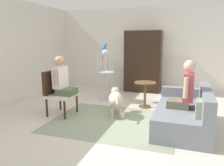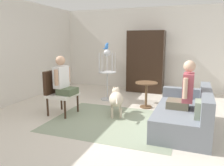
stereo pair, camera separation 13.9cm
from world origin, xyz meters
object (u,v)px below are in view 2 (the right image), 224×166
object	(u,v)px
person_on_couch	(185,90)
couch	(186,115)
armchair	(58,89)
round_end_table	(146,90)
parrot	(107,46)
armoire_cabinet	(146,62)
bird_cage_stand	(107,71)
dog	(116,99)
person_on_armchair	(63,79)

from	to	relation	value
person_on_couch	couch	bearing A→B (deg)	37.32
armchair	person_on_couch	world-z (taller)	person_on_couch
round_end_table	parrot	bearing A→B (deg)	163.20
couch	round_end_table	size ratio (longest dim) A/B	2.81
round_end_table	armoire_cabinet	distance (m)	1.88
bird_cage_stand	parrot	world-z (taller)	parrot
bird_cage_stand	armoire_cabinet	distance (m)	1.61
parrot	person_on_couch	bearing A→B (deg)	-34.78
round_end_table	armchair	bearing A→B (deg)	-147.94
armchair	parrot	bearing A→B (deg)	67.64
dog	armchair	bearing A→B (deg)	-164.61
person_on_armchair	armoire_cabinet	world-z (taller)	armoire_cabinet
bird_cage_stand	person_on_couch	bearing A→B (deg)	-34.95
parrot	couch	bearing A→B (deg)	-33.74
person_on_armchair	bird_cage_stand	bearing A→B (deg)	72.40
round_end_table	dog	world-z (taller)	round_end_table
round_end_table	dog	bearing A→B (deg)	-123.88
person_on_couch	dog	world-z (taller)	person_on_couch
dog	armoire_cabinet	xyz separation A→B (m)	(0.13, 2.52, 0.59)
armoire_cabinet	person_on_couch	bearing A→B (deg)	-65.48
couch	person_on_couch	bearing A→B (deg)	-142.68
armchair	person_on_armchair	world-z (taller)	person_on_armchair
armchair	round_end_table	distance (m)	2.10
dog	bird_cage_stand	distance (m)	1.36
parrot	armoire_cabinet	world-z (taller)	armoire_cabinet
armoire_cabinet	armchair	bearing A→B (deg)	-115.86
person_on_couch	armchair	bearing A→B (deg)	-179.70
armoire_cabinet	dog	bearing A→B (deg)	-92.93
person_on_armchair	parrot	xyz separation A→B (m)	(0.45, 1.47, 0.67)
bird_cage_stand	armoire_cabinet	bearing A→B (deg)	61.12
couch	round_end_table	xyz separation A→B (m)	(-0.96, 1.07, 0.16)
couch	person_on_couch	size ratio (longest dim) A/B	2.01
person_on_armchair	armoire_cabinet	distance (m)	3.14
person_on_armchair	parrot	bearing A→B (deg)	72.88
bird_cage_stand	armchair	bearing A→B (deg)	-112.81
round_end_table	parrot	world-z (taller)	parrot
dog	parrot	bearing A→B (deg)	120.50
armchair	person_on_couch	size ratio (longest dim) A/B	1.11
person_on_couch	round_end_table	world-z (taller)	person_on_couch
person_on_armchair	armoire_cabinet	bearing A→B (deg)	66.65
armchair	armoire_cabinet	bearing A→B (deg)	64.14
person_on_couch	dog	bearing A→B (deg)	166.90
armoire_cabinet	couch	bearing A→B (deg)	-64.61
round_end_table	parrot	size ratio (longest dim) A/B	3.56
bird_cage_stand	parrot	distance (m)	0.67
dog	bird_cage_stand	xyz separation A→B (m)	(-0.64, 1.12, 0.44)
person_on_couch	parrot	bearing A→B (deg)	145.22
person_on_couch	dog	xyz separation A→B (m)	(-1.43, 0.33, -0.39)
dog	parrot	xyz separation A→B (m)	(-0.66, 1.12, 1.11)
person_on_armchair	dog	world-z (taller)	person_on_armchair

